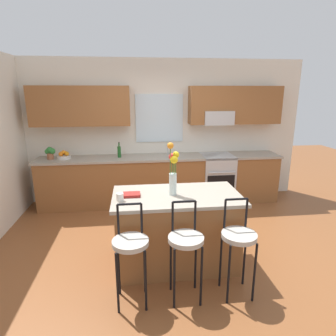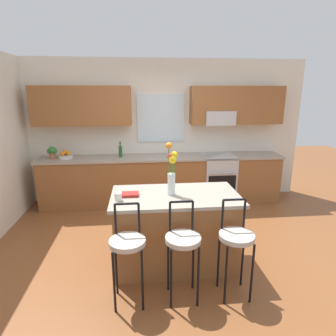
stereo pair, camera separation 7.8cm
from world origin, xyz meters
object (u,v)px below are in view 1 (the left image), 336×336
mug_ceramic (120,197)px  potted_plant_small (50,152)px  cookbook (132,195)px  bar_stool_far (239,240)px  oven_range (216,178)px  bar_stool_middle (186,243)px  bar_stool_near (131,246)px  fruit_bowl_oranges (64,156)px  flower_vase (173,169)px  bottle_olive_oil (119,151)px  kitchen_island (176,229)px

mug_ceramic → potted_plant_small: potted_plant_small is taller
mug_ceramic → cookbook: 0.19m
bar_stool_far → potted_plant_small: size_ratio=4.61×
oven_range → bar_stool_middle: bearing=-112.4°
bar_stool_near → fruit_bowl_oranges: 2.97m
oven_range → cookbook: (-1.63, -2.02, 0.48)m
bar_stool_middle → fruit_bowl_oranges: bearing=123.0°
bar_stool_far → cookbook: (-1.08, 0.65, 0.30)m
potted_plant_small → flower_vase: bearing=-46.7°
bar_stool_middle → bar_stool_far: bearing=0.0°
cookbook → fruit_bowl_oranges: 2.39m
bar_stool_far → bottle_olive_oil: size_ratio=3.66×
oven_range → potted_plant_small: bearing=179.6°
cookbook → potted_plant_small: 2.51m
bar_stool_middle → bar_stool_far: (0.55, 0.00, 0.00)m
mug_ceramic → fruit_bowl_oranges: 2.45m
cookbook → bar_stool_near: bearing=-91.6°
bar_stool_middle → flower_vase: (-0.04, 0.63, 0.60)m
oven_range → bar_stool_near: 3.14m
bar_stool_middle → potted_plant_small: potted_plant_small is taller
kitchen_island → bar_stool_far: (0.55, -0.63, 0.17)m
fruit_bowl_oranges → bar_stool_near: bearing=-65.9°
oven_range → fruit_bowl_oranges: (-2.86, 0.03, 0.52)m
fruit_bowl_oranges → bottle_olive_oil: size_ratio=0.84×
mug_ceramic → fruit_bowl_oranges: bearing=116.5°
bar_stool_near → mug_ceramic: bearing=102.3°
bar_stool_near → flower_vase: 1.01m
kitchen_island → mug_ceramic: mug_ceramic is taller
fruit_bowl_oranges → bar_stool_far: bearing=-49.5°
mug_ceramic → oven_range: bearing=50.9°
bar_stool_middle → bottle_olive_oil: (-0.76, 2.69, 0.40)m
flower_vase → mug_ceramic: bearing=-168.3°
cookbook → bottle_olive_oil: 2.06m
kitchen_island → flower_vase: flower_vase is taller
mug_ceramic → bottle_olive_oil: size_ratio=0.32×
bar_stool_near → mug_ceramic: (-0.11, 0.51, 0.33)m
oven_range → bottle_olive_oil: bearing=179.2°
potted_plant_small → cookbook: bearing=-54.6°
mug_ceramic → bottle_olive_oil: bearing=92.7°
cookbook → potted_plant_small: bearing=125.4°
bar_stool_near → potted_plant_small: size_ratio=4.61×
bar_stool_near → fruit_bowl_oranges: (-1.20, 2.70, 0.34)m
bar_stool_middle → bottle_olive_oil: size_ratio=3.66×
cookbook → kitchen_island: bearing=-1.6°
kitchen_island → flower_vase: size_ratio=2.41×
fruit_bowl_oranges → bottle_olive_oil: bottle_olive_oil is taller
kitchen_island → cookbook: 0.71m
kitchen_island → bottle_olive_oil: bearing=110.3°
fruit_bowl_oranges → potted_plant_small: 0.24m
bar_stool_near → cookbook: bearing=88.4°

